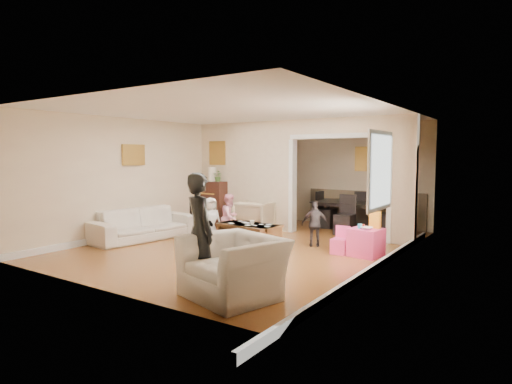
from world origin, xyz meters
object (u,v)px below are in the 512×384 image
Objects in this scene: armchair_back at (255,217)px; table_lamp at (212,174)px; coffee_table at (249,236)px; coffee_cup at (252,223)px; dresser at (212,203)px; play_table at (366,242)px; sofa at (143,224)px; child_toddler at (315,224)px; child_kneel_b at (230,217)px; adult_person at (200,232)px; cyan_cup at (360,226)px; child_kneel_a at (211,221)px; armchair_front at (234,267)px; dining_table at (355,216)px.

armchair_back is 1.83m from table_lamp.
coffee_table is 0.29m from coffee_cup.
dresser is 4.72m from play_table.
sofa is 6.24× the size of table_lamp.
child_kneel_b is at bearing -12.97° from child_toddler.
sofa is 3.89m from adult_person.
sofa is 24.11× the size of coffee_cup.
coffee_cup is at bearing -44.70° from adult_person.
child_toddler reaches higher than sofa.
coffee_cup is 2.15m from play_table.
cyan_cup is (4.40, 1.08, 0.21)m from sofa.
play_table is (4.50, 1.13, -0.08)m from sofa.
child_kneel_a reaches higher than coffee_table.
coffee_table is 1.35× the size of child_toddler.
sofa is 1.44× the size of adult_person.
child_kneel_b is (-0.80, 0.35, -0.00)m from coffee_cup.
cyan_cup is 0.09× the size of child_kneel_a.
coffee_cup is 1.16× the size of cyan_cup.
adult_person reaches higher than play_table.
child_toddler is (1.90, -0.70, 0.09)m from armchair_back.
coffee_cup is 0.06× the size of adult_person.
coffee_cup reaches higher than coffee_table.
child_toddler is at bearing -16.45° from dresser.
table_lamp is 3.68m from child_toddler.
adult_person reaches higher than sofa.
armchair_front is at bearing 112.05° from armchair_back.
dresser reaches higher than armchair_back.
sofa is at bearing -165.87° from play_table.
cyan_cup is at bearing -16.15° from table_lamp.
adult_person is (0.98, -2.58, 0.56)m from coffee_table.
coffee_cup is (0.95, -1.50, 0.13)m from armchair_back.
coffee_table is at bearing -67.58° from sofa.
cyan_cup is 2.98m from child_kneel_a.
table_lamp is 3.16m from coffee_table.
child_kneel_b is at bearing 156.37° from coffee_cup.
coffee_table is at bearing -166.29° from play_table.
armchair_back is 0.71× the size of dresser.
child_kneel_b is 1.81m from child_toddler.
dresser is at bearing -164.16° from dining_table.
sofa is 4.34m from armchair_front.
sofa is 4.90m from dining_table.
adult_person reaches higher than coffee_cup.
armchair_back is 4.44m from adult_person.
child_toddler is (0.02, -2.21, 0.11)m from dining_table.
child_toddler reaches higher than dining_table.
child_kneel_a is (-2.91, -0.63, -0.07)m from cyan_cup.
dining_table is at bearing 112.61° from cyan_cup.
child_toddler is (3.39, 1.36, 0.12)m from sofa.
coffee_cup is at bearing -36.12° from dresser.
adult_person reaches higher than table_lamp.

